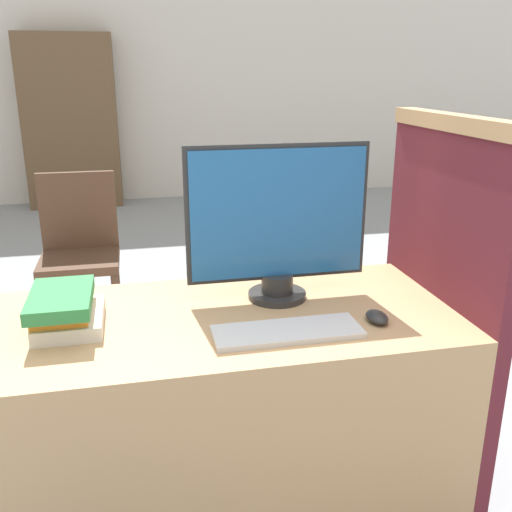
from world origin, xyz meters
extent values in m
cube|color=silver|center=(0.00, 5.50, 1.40)|extent=(12.00, 0.06, 2.80)
cube|color=tan|center=(0.00, 0.34, 0.37)|extent=(1.42, 0.68, 0.73)
cube|color=#5B1E28|center=(0.74, 0.36, 0.63)|extent=(0.05, 0.71, 1.26)
cube|color=tan|center=(0.74, 0.36, 1.29)|extent=(0.07, 0.71, 0.05)
cylinder|color=#282828|center=(0.20, 0.44, 0.74)|extent=(0.19, 0.19, 0.02)
cylinder|color=#282828|center=(0.20, 0.44, 0.79)|extent=(0.10, 0.10, 0.06)
cube|color=#282828|center=(0.20, 0.45, 1.02)|extent=(0.58, 0.01, 0.43)
cube|color=#1E5693|center=(0.20, 0.44, 1.02)|extent=(0.55, 0.02, 0.40)
cube|color=silver|center=(0.16, 0.17, 0.74)|extent=(0.42, 0.15, 0.02)
ellipsoid|color=#262626|center=(0.44, 0.20, 0.75)|extent=(0.06, 0.09, 0.03)
cube|color=silver|center=(-0.44, 0.36, 0.76)|extent=(0.19, 0.25, 0.04)
cube|color=orange|center=(-0.46, 0.36, 0.79)|extent=(0.15, 0.22, 0.03)
cube|color=#2D7F42|center=(-0.46, 0.35, 0.83)|extent=(0.17, 0.27, 0.04)
cylinder|color=#4C3323|center=(-0.75, 1.82, 0.19)|extent=(0.04, 0.04, 0.37)
cylinder|color=#4C3323|center=(-0.37, 1.82, 0.19)|extent=(0.04, 0.04, 0.37)
cylinder|color=#4C3323|center=(-0.75, 2.20, 0.19)|extent=(0.04, 0.04, 0.37)
cylinder|color=#4C3323|center=(-0.37, 2.20, 0.19)|extent=(0.04, 0.04, 0.37)
cube|color=#4C3323|center=(-0.56, 2.01, 0.40)|extent=(0.44, 0.44, 0.05)
cube|color=#4C3323|center=(-0.56, 2.21, 0.65)|extent=(0.44, 0.04, 0.45)
cube|color=brown|center=(-0.84, 5.26, 0.90)|extent=(0.97, 0.32, 1.80)
camera|label=1|loc=(-0.24, -1.23, 1.45)|focal=40.00mm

